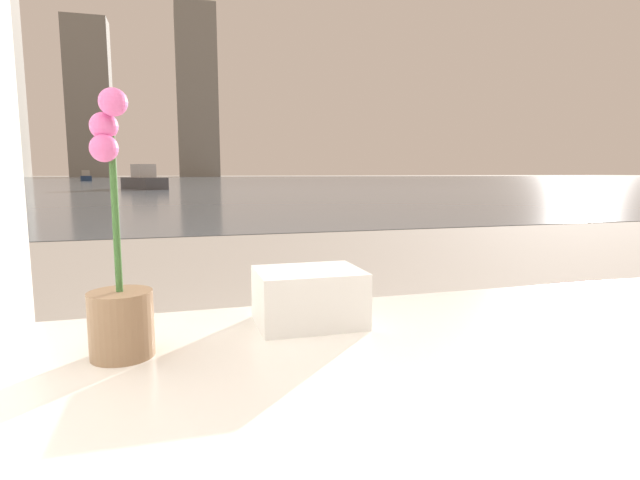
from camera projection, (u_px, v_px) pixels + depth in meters
The scene contains 7 objects.
potted_orchid at pixel (119, 290), 0.88m from camera, with size 0.11×0.11×0.47m.
towel_stack at pixel (309, 297), 1.08m from camera, with size 0.22×0.17×0.12m.
harbor_water at pixel (180, 180), 59.44m from camera, with size 180.00×110.00×0.01m.
harbor_boat_0 at pixel (144, 180), 26.88m from camera, with size 2.61×3.73×1.33m.
harbor_boat_4 at pixel (86, 177), 54.61m from camera, with size 1.61×3.22×1.15m.
skyline_tower_1 at pixel (90, 99), 105.77m from camera, with size 8.73×6.30×32.80m.
skyline_tower_2 at pixel (197, 95), 111.60m from camera, with size 8.59×12.65×36.52m.
Camera 1 is at (-0.55, -0.14, 0.89)m, focal length 28.00 mm.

